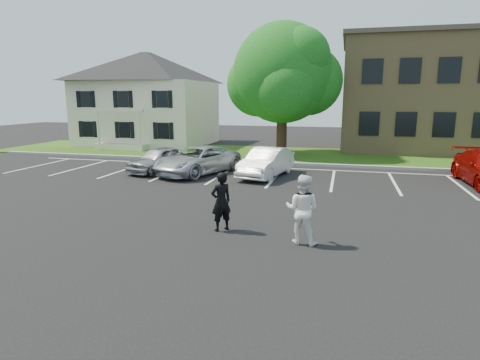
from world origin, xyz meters
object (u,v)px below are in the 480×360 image
(house, at_px, (148,99))
(man_white_shirt, at_px, (302,209))
(car_silver_minivan, at_px, (198,160))
(man_black_suit, at_px, (221,202))
(tree, at_px, (284,76))
(car_silver_west, at_px, (159,159))
(car_white_sedan, at_px, (267,162))

(house, relative_size, man_white_shirt, 5.43)
(car_silver_minivan, bearing_deg, house, 147.68)
(man_white_shirt, distance_m, car_silver_minivan, 10.94)
(house, height_order, man_black_suit, house)
(tree, bearing_deg, house, 161.63)
(car_silver_minivan, bearing_deg, man_black_suit, -44.02)
(man_black_suit, height_order, car_silver_minivan, man_black_suit)
(house, xyz_separation_m, car_silver_west, (6.71, -11.98, -3.16))
(car_silver_west, bearing_deg, tree, 72.34)
(car_silver_minivan, bearing_deg, car_silver_west, -160.13)
(man_black_suit, bearing_deg, man_white_shirt, 124.68)
(tree, xyz_separation_m, man_white_shirt, (3.09, -16.90, -4.40))
(tree, xyz_separation_m, car_white_sedan, (0.36, -7.80, -4.63))
(man_black_suit, relative_size, car_silver_minivan, 0.35)
(man_black_suit, distance_m, car_silver_minivan, 9.32)
(car_silver_west, height_order, car_white_sedan, car_white_sedan)
(house, xyz_separation_m, man_white_shirt, (15.24, -20.94, -2.88))
(man_white_shirt, relative_size, car_silver_minivan, 0.37)
(car_silver_west, bearing_deg, man_black_suit, -37.47)
(house, xyz_separation_m, car_white_sedan, (12.52, -11.84, -3.11))
(tree, relative_size, car_white_sedan, 2.03)
(house, height_order, car_silver_minivan, house)
(man_white_shirt, height_order, car_white_sedan, man_white_shirt)
(car_silver_west, bearing_deg, house, 136.07)
(car_white_sedan, bearing_deg, man_white_shirt, -62.29)
(house, bearing_deg, tree, -18.37)
(car_silver_minivan, xyz_separation_m, car_white_sedan, (3.61, 0.19, 0.01))
(car_white_sedan, bearing_deg, man_black_suit, -76.98)
(house, distance_m, car_silver_west, 14.08)
(car_silver_minivan, relative_size, car_white_sedan, 1.17)
(car_silver_west, height_order, car_silver_minivan, car_silver_minivan)
(house, bearing_deg, car_white_sedan, -43.41)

